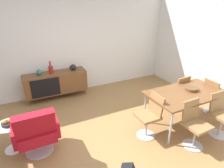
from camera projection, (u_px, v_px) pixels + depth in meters
ground_plane at (103, 146)px, 3.40m from camera, size 8.32×8.32×0.00m
wall_back at (63, 43)px, 4.97m from camera, size 6.80×0.12×2.80m
sideboard at (56, 83)px, 4.97m from camera, size 1.60×0.45×0.72m
vase_cobalt at (51, 69)px, 4.78m from camera, size 0.12×0.12×0.32m
vase_sculptural_dark at (39, 72)px, 4.67m from camera, size 0.14×0.14×0.15m
vase_ceramic_small at (73, 67)px, 5.02m from camera, size 0.18×0.18×0.16m
dining_table at (187, 94)px, 3.78m from camera, size 1.60×0.90×0.74m
wooden_bowl_on_table at (192, 89)px, 3.84m from camera, size 0.26×0.26×0.06m
dining_chair_front_left at (194, 123)px, 3.27m from camera, size 0.41×0.43×0.86m
dining_chair_far_end at (213, 95)px, 4.23m from camera, size 0.45×0.42×0.86m
dining_chair_back_right at (178, 90)px, 4.47m from camera, size 0.42×0.44×0.86m
dining_chair_front_right at (221, 113)px, 3.56m from camera, size 0.41×0.44×0.86m
dining_chair_near_window at (150, 114)px, 3.51m from camera, size 0.43×0.41×0.86m
lounge_chair_red at (36, 131)px, 3.07m from camera, size 0.72×0.66×0.95m
side_table_round at (11, 134)px, 3.21m from camera, size 0.44×0.44×0.52m
fruit_bowl at (8, 123)px, 3.11m from camera, size 0.20×0.20×0.11m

